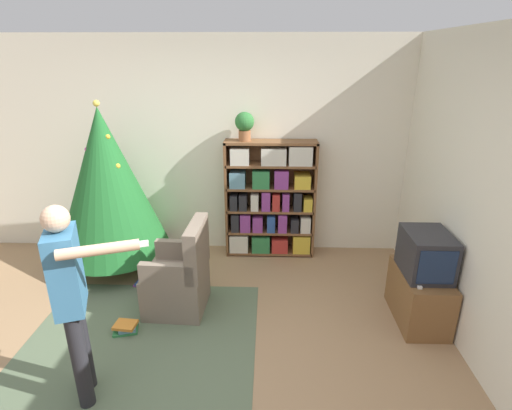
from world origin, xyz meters
TOP-DOWN VIEW (x-y plane):
  - ground_plane at (0.00, 0.00)m, footprint 14.00×14.00m
  - wall_back at (0.00, 2.29)m, footprint 8.00×0.10m
  - area_rug at (-0.41, 0.31)m, footprint 2.02×1.87m
  - bookshelf at (0.72, 2.07)m, footprint 1.09×0.27m
  - tv_stand at (2.12, 0.75)m, footprint 0.40×0.72m
  - television at (2.12, 0.75)m, footprint 0.38×0.51m
  - game_remote at (2.00, 0.54)m, footprint 0.04×0.12m
  - christmas_tree at (-1.10, 1.68)m, footprint 1.26×1.26m
  - armchair at (-0.16, 0.86)m, footprint 0.60×0.59m
  - standing_person at (-0.62, -0.24)m, footprint 0.72×0.44m
  - potted_plant at (0.41, 2.08)m, footprint 0.22×0.22m
  - book_pile_near_tree at (-0.65, 1.25)m, footprint 0.22×0.17m
  - book_pile_by_chair at (-0.59, 0.47)m, footprint 0.25×0.20m

SIDE VIEW (x-z plane):
  - ground_plane at x=0.00m, z-range 0.00..0.00m
  - area_rug at x=-0.41m, z-range 0.00..0.01m
  - book_pile_near_tree at x=-0.65m, z-range 0.00..0.05m
  - book_pile_by_chair at x=-0.59m, z-range 0.00..0.09m
  - tv_stand at x=2.12m, z-range 0.00..0.50m
  - armchair at x=-0.16m, z-range -0.14..0.78m
  - game_remote at x=2.00m, z-range 0.50..0.52m
  - television at x=2.12m, z-range 0.50..0.90m
  - bookshelf at x=0.72m, z-range -0.02..1.42m
  - standing_person at x=-0.62m, z-range 0.13..1.64m
  - christmas_tree at x=-1.10m, z-range 0.07..2.01m
  - wall_back at x=0.00m, z-range 0.00..2.60m
  - potted_plant at x=0.41m, z-range 1.46..1.79m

